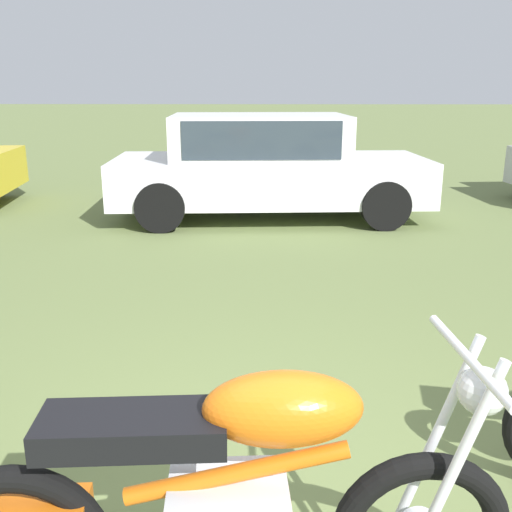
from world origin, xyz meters
The scene contains 2 objects.
motorcycle_orange centered at (-0.09, -0.32, 0.48)m, with size 2.00×0.64×1.02m.
car_white centered at (-0.01, 6.27, 0.80)m, with size 4.39×2.04×1.43m.
Camera 1 is at (0.03, -1.99, 1.81)m, focal length 41.47 mm.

